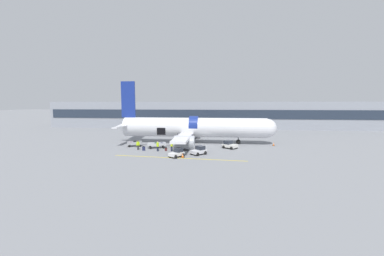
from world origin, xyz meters
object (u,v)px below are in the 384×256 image
at_px(ground_crew_driver, 138,145).
at_px(baggage_tug_mid, 177,153).
at_px(baggage_tug_rear, 199,151).
at_px(ground_crew_supervisor, 172,146).
at_px(suitcase_on_tarmac_upright, 166,149).
at_px(baggage_cart_loading, 157,145).
at_px(ground_crew_helper, 175,142).
at_px(baggage_tug_lead, 229,145).
at_px(suitcase_on_tarmac_spare, 144,149).
at_px(airplane, 192,128).
at_px(baggage_cart_queued, 135,144).
at_px(ground_crew_loader_b, 158,146).
at_px(ground_crew_loader_a, 179,141).

bearing_deg(ground_crew_driver, baggage_tug_mid, -31.03).
distance_m(baggage_tug_rear, ground_crew_supervisor, 5.20).
distance_m(baggage_tug_rear, suitcase_on_tarmac_upright, 6.21).
relative_size(baggage_tug_mid, baggage_cart_loading, 0.63).
height_order(baggage_cart_loading, ground_crew_helper, ground_crew_helper).
relative_size(baggage_tug_mid, ground_crew_helper, 1.48).
height_order(baggage_tug_lead, suitcase_on_tarmac_upright, baggage_tug_lead).
height_order(baggage_cart_loading, suitcase_on_tarmac_spare, baggage_cart_loading).
distance_m(airplane, baggage_cart_queued, 11.58).
distance_m(baggage_tug_lead, baggage_cart_loading, 13.05).
bearing_deg(baggage_cart_queued, ground_crew_helper, -1.41).
bearing_deg(baggage_cart_queued, ground_crew_loader_b, -36.54).
relative_size(ground_crew_supervisor, ground_crew_helper, 0.99).
height_order(baggage_tug_rear, ground_crew_loader_a, ground_crew_loader_a).
bearing_deg(ground_crew_loader_a, ground_crew_loader_b, -114.64).
xyz_separation_m(baggage_tug_lead, ground_crew_supervisor, (-9.87, -3.70, 0.34)).
height_order(baggage_cart_loading, ground_crew_loader_b, ground_crew_loader_b).
bearing_deg(baggage_tug_lead, airplane, 147.22).
xyz_separation_m(baggage_tug_rear, baggage_cart_loading, (-7.92, 4.52, -0.06)).
bearing_deg(airplane, baggage_cart_loading, -133.46).
bearing_deg(ground_crew_loader_b, baggage_tug_lead, 17.95).
relative_size(baggage_tug_lead, ground_crew_supervisor, 1.68).
height_order(ground_crew_loader_a, ground_crew_driver, ground_crew_driver).
relative_size(airplane, suitcase_on_tarmac_spare, 41.82).
xyz_separation_m(ground_crew_loader_b, ground_crew_helper, (2.30, 3.81, 0.05)).
relative_size(ground_crew_loader_b, ground_crew_driver, 1.02).
relative_size(ground_crew_loader_a, suitcase_on_tarmac_upright, 2.68).
xyz_separation_m(baggage_tug_rear, ground_crew_supervisor, (-4.79, 1.99, 0.36)).
relative_size(baggage_cart_loading, baggage_cart_queued, 1.16).
height_order(ground_crew_supervisor, suitcase_on_tarmac_spare, ground_crew_supervisor).
distance_m(baggage_cart_queued, suitcase_on_tarmac_upright, 7.62).
bearing_deg(baggage_tug_mid, suitcase_on_tarmac_upright, 121.78).
bearing_deg(ground_crew_loader_b, ground_crew_loader_a, 65.36).
distance_m(ground_crew_loader_a, ground_crew_loader_b, 6.29).
xyz_separation_m(baggage_cart_queued, suitcase_on_tarmac_spare, (2.86, -3.73, -0.15)).
distance_m(airplane, ground_crew_helper, 5.95).
height_order(airplane, ground_crew_driver, airplane).
bearing_deg(baggage_tug_lead, baggage_cart_loading, -174.86).
bearing_deg(ground_crew_helper, ground_crew_loader_b, -121.11).
distance_m(baggage_tug_rear, baggage_cart_loading, 9.12).
bearing_deg(suitcase_on_tarmac_spare, baggage_tug_mid, -32.42).
bearing_deg(ground_crew_supervisor, suitcase_on_tarmac_upright, 171.74).
bearing_deg(ground_crew_loader_b, baggage_cart_loading, 105.44).
height_order(baggage_cart_loading, ground_crew_supervisor, ground_crew_supervisor).
bearing_deg(baggage_tug_rear, ground_crew_supervisor, 157.45).
distance_m(baggage_tug_mid, baggage_cart_loading, 8.19).
relative_size(baggage_tug_lead, suitcase_on_tarmac_spare, 3.83).
height_order(baggage_tug_lead, suitcase_on_tarmac_spare, baggage_tug_lead).
relative_size(airplane, ground_crew_loader_b, 19.25).
height_order(ground_crew_loader_a, suitcase_on_tarmac_upright, ground_crew_loader_a).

